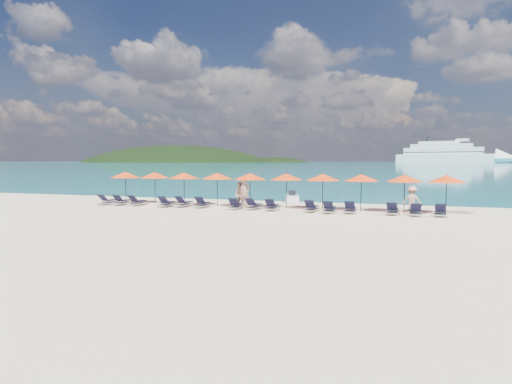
% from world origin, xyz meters
% --- Properties ---
extents(ground, '(1400.00, 1400.00, 0.00)m').
position_xyz_m(ground, '(0.00, 0.00, 0.00)').
color(ground, beige).
extents(sea, '(1600.00, 1300.00, 0.01)m').
position_xyz_m(sea, '(0.00, 660.00, 0.01)').
color(sea, '#1FA9B2').
rests_on(sea, ground).
extents(headland_main, '(374.00, 242.00, 126.50)m').
position_xyz_m(headland_main, '(-300.00, 540.00, -38.00)').
color(headland_main, black).
rests_on(headland_main, ground).
extents(headland_small, '(162.00, 126.00, 85.50)m').
position_xyz_m(headland_small, '(-150.00, 560.00, -35.00)').
color(headland_small, black).
rests_on(headland_small, ground).
extents(cruise_ship, '(142.90, 69.11, 39.94)m').
position_xyz_m(cruise_ship, '(82.29, 584.91, 10.39)').
color(cruise_ship, white).
rests_on(cruise_ship, ground).
extents(jetski, '(1.49, 2.48, 0.83)m').
position_xyz_m(jetski, '(0.68, 9.42, 0.34)').
color(jetski, white).
rests_on(jetski, ground).
extents(beachgoer_a, '(0.82, 0.76, 1.87)m').
position_xyz_m(beachgoer_a, '(-1.28, 4.72, 0.94)').
color(beachgoer_a, tan).
rests_on(beachgoer_a, ground).
extents(beachgoer_b, '(0.87, 0.60, 1.66)m').
position_xyz_m(beachgoer_b, '(-1.66, 4.87, 0.83)').
color(beachgoer_b, tan).
rests_on(beachgoer_b, ground).
extents(beachgoer_c, '(1.12, 0.64, 1.63)m').
position_xyz_m(beachgoer_c, '(8.70, 4.58, 0.82)').
color(beachgoer_c, tan).
rests_on(beachgoer_c, ground).
extents(umbrella_0, '(2.10, 2.10, 2.28)m').
position_xyz_m(umbrella_0, '(-10.59, 5.41, 2.02)').
color(umbrella_0, black).
rests_on(umbrella_0, ground).
extents(umbrella_1, '(2.10, 2.10, 2.28)m').
position_xyz_m(umbrella_1, '(-8.28, 5.54, 2.02)').
color(umbrella_1, black).
rests_on(umbrella_1, ground).
extents(umbrella_2, '(2.10, 2.10, 2.28)m').
position_xyz_m(umbrella_2, '(-5.92, 5.39, 2.02)').
color(umbrella_2, black).
rests_on(umbrella_2, ground).
extents(umbrella_3, '(2.10, 2.10, 2.28)m').
position_xyz_m(umbrella_3, '(-3.51, 5.46, 2.02)').
color(umbrella_3, black).
rests_on(umbrella_3, ground).
extents(umbrella_4, '(2.10, 2.10, 2.28)m').
position_xyz_m(umbrella_4, '(-1.15, 5.32, 2.02)').
color(umbrella_4, black).
rests_on(umbrella_4, ground).
extents(umbrella_5, '(2.10, 2.10, 2.28)m').
position_xyz_m(umbrella_5, '(1.21, 5.53, 2.02)').
color(umbrella_5, black).
rests_on(umbrella_5, ground).
extents(umbrella_6, '(2.10, 2.10, 2.28)m').
position_xyz_m(umbrella_6, '(3.52, 5.48, 2.02)').
color(umbrella_6, black).
rests_on(umbrella_6, ground).
extents(umbrella_7, '(2.10, 2.10, 2.28)m').
position_xyz_m(umbrella_7, '(5.84, 5.43, 2.02)').
color(umbrella_7, black).
rests_on(umbrella_7, ground).
extents(umbrella_8, '(2.10, 2.10, 2.28)m').
position_xyz_m(umbrella_8, '(8.29, 5.38, 2.02)').
color(umbrella_8, black).
rests_on(umbrella_8, ground).
extents(umbrella_9, '(2.10, 2.10, 2.28)m').
position_xyz_m(umbrella_9, '(10.54, 5.50, 2.02)').
color(umbrella_9, black).
rests_on(umbrella_9, ground).
extents(lounger_0, '(0.76, 1.74, 0.66)m').
position_xyz_m(lounger_0, '(-11.10, 4.05, 0.24)').
color(lounger_0, silver).
rests_on(lounger_0, ground).
extents(lounger_1, '(0.66, 1.71, 0.66)m').
position_xyz_m(lounger_1, '(-10.03, 4.15, 0.24)').
color(lounger_1, silver).
rests_on(lounger_1, ground).
extents(lounger_2, '(0.63, 1.71, 0.66)m').
position_xyz_m(lounger_2, '(-8.81, 4.13, 0.24)').
color(lounger_2, silver).
rests_on(lounger_2, ground).
extents(lounger_3, '(0.71, 1.73, 0.66)m').
position_xyz_m(lounger_3, '(-6.53, 4.05, 0.24)').
color(lounger_3, silver).
rests_on(lounger_3, ground).
extents(lounger_4, '(0.77, 1.75, 0.66)m').
position_xyz_m(lounger_4, '(-5.41, 4.38, 0.24)').
color(lounger_4, silver).
rests_on(lounger_4, ground).
extents(lounger_5, '(0.73, 1.74, 0.66)m').
position_xyz_m(lounger_5, '(-4.08, 4.38, 0.24)').
color(lounger_5, silver).
rests_on(lounger_5, ground).
extents(lounger_6, '(0.79, 1.75, 0.66)m').
position_xyz_m(lounger_6, '(-1.73, 4.20, 0.24)').
color(lounger_6, silver).
rests_on(lounger_6, ground).
extents(lounger_7, '(0.79, 1.76, 0.66)m').
position_xyz_m(lounger_7, '(-0.57, 4.35, 0.24)').
color(lounger_7, silver).
rests_on(lounger_7, ground).
extents(lounger_8, '(0.68, 1.72, 0.66)m').
position_xyz_m(lounger_8, '(0.61, 4.31, 0.24)').
color(lounger_8, silver).
rests_on(lounger_8, ground).
extents(lounger_9, '(0.71, 1.73, 0.66)m').
position_xyz_m(lounger_9, '(3.06, 4.31, 0.24)').
color(lounger_9, silver).
rests_on(lounger_9, ground).
extents(lounger_10, '(0.65, 1.71, 0.66)m').
position_xyz_m(lounger_10, '(4.16, 4.04, 0.24)').
color(lounger_10, silver).
rests_on(lounger_10, ground).
extents(lounger_11, '(0.63, 1.70, 0.66)m').
position_xyz_m(lounger_11, '(5.33, 4.34, 0.24)').
color(lounger_11, silver).
rests_on(lounger_11, ground).
extents(lounger_12, '(0.78, 1.75, 0.66)m').
position_xyz_m(lounger_12, '(7.67, 4.39, 0.24)').
color(lounger_12, silver).
rests_on(lounger_12, ground).
extents(lounger_13, '(0.72, 1.73, 0.66)m').
position_xyz_m(lounger_13, '(8.83, 4.21, 0.24)').
color(lounger_13, silver).
rests_on(lounger_13, ground).
extents(lounger_14, '(0.77, 1.75, 0.66)m').
position_xyz_m(lounger_14, '(10.15, 4.39, 0.24)').
color(lounger_14, silver).
rests_on(lounger_14, ground).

